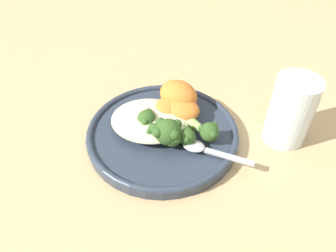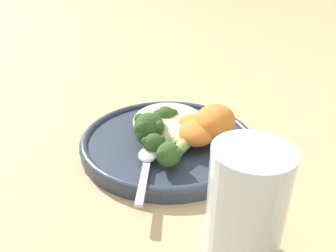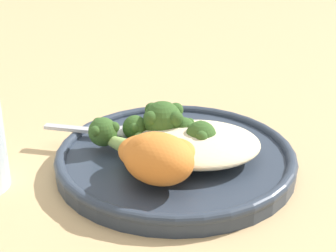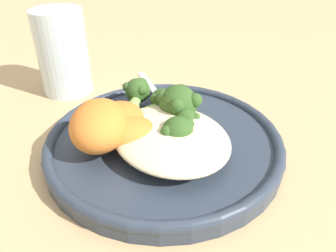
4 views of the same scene
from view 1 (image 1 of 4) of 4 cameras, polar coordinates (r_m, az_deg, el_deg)
ground_plane at (r=0.56m, az=-0.82°, el=-1.68°), size 4.00×4.00×0.00m
plate at (r=0.55m, az=-0.53°, el=-1.32°), size 0.25×0.25×0.02m
quinoa_mound at (r=0.54m, az=-3.16°, el=1.09°), size 0.13×0.11×0.02m
broccoli_stalk_0 at (r=0.54m, az=-2.13°, el=1.42°), size 0.09×0.07×0.03m
broccoli_stalk_1 at (r=0.53m, az=-1.31°, el=-0.28°), size 0.05×0.08×0.03m
broccoli_stalk_2 at (r=0.51m, az=0.14°, el=-0.83°), size 0.04×0.09×0.04m
broccoli_stalk_3 at (r=0.52m, az=0.93°, el=-1.37°), size 0.03×0.09×0.03m
broccoli_stalk_4 at (r=0.53m, az=2.72°, el=-0.12°), size 0.06×0.11×0.03m
broccoli_stalk_5 at (r=0.53m, az=5.12°, el=0.22°), size 0.11×0.09×0.03m
sweet_potato_chunk_0 at (r=0.56m, az=0.35°, el=3.42°), size 0.07×0.08×0.03m
sweet_potato_chunk_1 at (r=0.57m, az=1.83°, el=5.42°), size 0.09×0.09×0.05m
sweet_potato_chunk_2 at (r=0.57m, az=2.57°, el=5.27°), size 0.05×0.05×0.05m
sweet_potato_chunk_3 at (r=0.56m, az=2.40°, el=3.05°), size 0.08×0.08×0.03m
spoon at (r=0.51m, az=6.01°, el=-3.92°), size 0.11×0.04×0.01m
water_glass at (r=0.56m, az=20.63°, el=2.52°), size 0.07×0.07×0.12m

